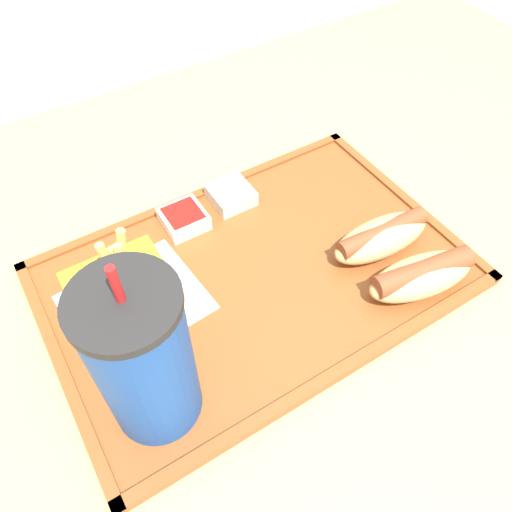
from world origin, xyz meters
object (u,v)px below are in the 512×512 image
(hot_dog_near, at_px, (381,237))
(hot_dog_far, at_px, (421,275))
(sauce_cup_mayo, at_px, (233,194))
(sauce_cup_ketchup, at_px, (184,218))
(soda_cup, at_px, (143,359))
(fries_carton, at_px, (124,297))

(hot_dog_near, bearing_deg, hot_dog_far, 90.00)
(hot_dog_near, bearing_deg, sauce_cup_mayo, -56.68)
(hot_dog_far, distance_m, sauce_cup_ketchup, 0.29)
(soda_cup, height_order, hot_dog_near, soda_cup)
(sauce_cup_ketchup, bearing_deg, hot_dog_far, 128.87)
(hot_dog_far, xyz_separation_m, sauce_cup_mayo, (0.11, -0.23, -0.01))
(soda_cup, height_order, sauce_cup_mayo, soda_cup)
(hot_dog_far, relative_size, sauce_cup_mayo, 2.61)
(fries_carton, relative_size, sauce_cup_ketchup, 2.35)
(fries_carton, height_order, sauce_cup_ketchup, fries_carton)
(hot_dog_far, relative_size, hot_dog_near, 1.04)
(sauce_cup_ketchup, bearing_deg, fries_carton, 39.37)
(sauce_cup_mayo, bearing_deg, soda_cup, 45.58)
(soda_cup, height_order, sauce_cup_ketchup, soda_cup)
(hot_dog_near, xyz_separation_m, sauce_cup_mayo, (0.11, -0.16, -0.01))
(hot_dog_far, height_order, fries_carton, fries_carton)
(soda_cup, xyz_separation_m, fries_carton, (-0.01, -0.11, -0.05))
(soda_cup, relative_size, sauce_cup_ketchup, 4.07)
(hot_dog_near, xyz_separation_m, fries_carton, (0.29, -0.07, 0.01))
(soda_cup, height_order, fries_carton, soda_cup)
(soda_cup, bearing_deg, hot_dog_near, -172.66)
(hot_dog_far, bearing_deg, soda_cup, -5.13)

